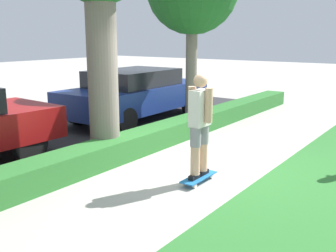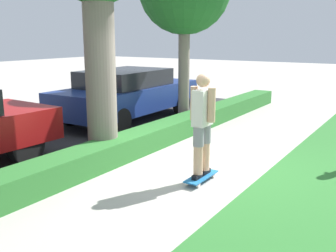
{
  "view_description": "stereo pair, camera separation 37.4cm",
  "coord_description": "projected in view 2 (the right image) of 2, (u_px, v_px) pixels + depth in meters",
  "views": [
    {
      "loc": [
        -5.66,
        -3.36,
        2.28
      ],
      "look_at": [
        -0.23,
        0.6,
        0.75
      ],
      "focal_mm": 42.0,
      "sensor_mm": 36.0,
      "label": 1
    },
    {
      "loc": [
        -5.88,
        -3.05,
        2.28
      ],
      "look_at": [
        -0.23,
        0.6,
        0.75
      ],
      "focal_mm": 42.0,
      "sensor_mm": 36.0,
      "label": 2
    }
  ],
  "objects": [
    {
      "name": "skater_person",
      "position": [
        202.0,
        123.0,
        6.12
      ],
      "size": [
        0.49,
        0.42,
        1.64
      ],
      "color": "black",
      "rests_on": "skateboard"
    },
    {
      "name": "street_asphalt",
      "position": [
        44.0,
        137.0,
        9.16
      ],
      "size": [
        15.05,
        5.0,
        0.01
      ],
      "color": "#2D2D30",
      "rests_on": "ground_plane"
    },
    {
      "name": "parked_car_middle",
      "position": [
        128.0,
        93.0,
        10.87
      ],
      "size": [
        4.65,
        1.98,
        1.4
      ],
      "rotation": [
        0.0,
        0.0,
        0.02
      ],
      "color": "navy",
      "rests_on": "ground_plane"
    },
    {
      "name": "ground_plane",
      "position": [
        203.0,
        169.0,
        6.94
      ],
      "size": [
        60.0,
        60.0,
        0.0
      ],
      "primitive_type": "plane",
      "color": "#ADA89E"
    },
    {
      "name": "hedge_row",
      "position": [
        132.0,
        144.0,
        7.74
      ],
      "size": [
        15.05,
        0.6,
        0.43
      ],
      "color": "#2D702D",
      "rests_on": "ground_plane"
    },
    {
      "name": "skateboard",
      "position": [
        201.0,
        177.0,
        6.32
      ],
      "size": [
        0.77,
        0.24,
        0.09
      ],
      "color": "#1E6BAD",
      "rests_on": "ground_plane"
    }
  ]
}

